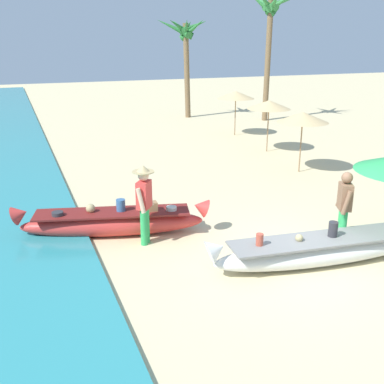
{
  "coord_description": "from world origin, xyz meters",
  "views": [
    {
      "loc": [
        -4.94,
        -6.74,
        4.09
      ],
      "look_at": [
        -1.46,
        2.25,
        0.9
      ],
      "focal_mm": 43.84,
      "sensor_mm": 36.0,
      "label": 1
    }
  ],
  "objects_px": {
    "palm_tree_tall_inland": "(185,37)",
    "palm_tree_leaning_seaward": "(271,17)",
    "person_tourist_customer": "(344,206)",
    "boat_red_midground": "(113,222)",
    "person_vendor_hatted": "(144,199)",
    "boat_white_foreground": "(321,250)"
  },
  "relations": [
    {
      "from": "palm_tree_tall_inland",
      "to": "palm_tree_leaning_seaward",
      "type": "distance_m",
      "value": 4.39
    },
    {
      "from": "palm_tree_leaning_seaward",
      "to": "person_tourist_customer",
      "type": "bearing_deg",
      "value": -114.18
    },
    {
      "from": "boat_red_midground",
      "to": "person_tourist_customer",
      "type": "xyz_separation_m",
      "value": [
        4.13,
        -2.36,
        0.61
      ]
    },
    {
      "from": "boat_red_midground",
      "to": "person_vendor_hatted",
      "type": "xyz_separation_m",
      "value": [
        0.53,
        -0.67,
        0.67
      ]
    },
    {
      "from": "boat_white_foreground",
      "to": "palm_tree_leaning_seaward",
      "type": "height_order",
      "value": "palm_tree_leaning_seaward"
    },
    {
      "from": "person_tourist_customer",
      "to": "palm_tree_leaning_seaward",
      "type": "xyz_separation_m",
      "value": [
        6.4,
        14.25,
        4.13
      ]
    },
    {
      "from": "boat_red_midground",
      "to": "person_tourist_customer",
      "type": "relative_size",
      "value": 2.58
    },
    {
      "from": "person_vendor_hatted",
      "to": "palm_tree_tall_inland",
      "type": "distance_m",
      "value": 16.59
    },
    {
      "from": "person_tourist_customer",
      "to": "person_vendor_hatted",
      "type": "bearing_deg",
      "value": 154.96
    },
    {
      "from": "palm_tree_tall_inland",
      "to": "palm_tree_leaning_seaward",
      "type": "xyz_separation_m",
      "value": [
        3.56,
        -2.39,
        0.92
      ]
    },
    {
      "from": "person_vendor_hatted",
      "to": "palm_tree_tall_inland",
      "type": "bearing_deg",
      "value": 66.69
    },
    {
      "from": "person_vendor_hatted",
      "to": "person_tourist_customer",
      "type": "relative_size",
      "value": 1.04
    },
    {
      "from": "person_vendor_hatted",
      "to": "person_tourist_customer",
      "type": "height_order",
      "value": "person_vendor_hatted"
    },
    {
      "from": "palm_tree_leaning_seaward",
      "to": "boat_white_foreground",
      "type": "bearing_deg",
      "value": -116.07
    },
    {
      "from": "boat_white_foreground",
      "to": "person_tourist_customer",
      "type": "distance_m",
      "value": 1.08
    },
    {
      "from": "person_tourist_customer",
      "to": "palm_tree_leaning_seaward",
      "type": "distance_m",
      "value": 16.16
    },
    {
      "from": "person_tourist_customer",
      "to": "palm_tree_tall_inland",
      "type": "xyz_separation_m",
      "value": [
        2.84,
        16.64,
        3.21
      ]
    },
    {
      "from": "palm_tree_tall_inland",
      "to": "person_tourist_customer",
      "type": "bearing_deg",
      "value": -99.67
    },
    {
      "from": "boat_white_foreground",
      "to": "palm_tree_tall_inland",
      "type": "distance_m",
      "value": 17.85
    },
    {
      "from": "boat_red_midground",
      "to": "boat_white_foreground",
      "type": "bearing_deg",
      "value": -39.45
    },
    {
      "from": "boat_white_foreground",
      "to": "palm_tree_tall_inland",
      "type": "xyz_separation_m",
      "value": [
        3.61,
        17.05,
        3.84
      ]
    },
    {
      "from": "person_vendor_hatted",
      "to": "person_tourist_customer",
      "type": "xyz_separation_m",
      "value": [
        3.61,
        -1.69,
        -0.06
      ]
    }
  ]
}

